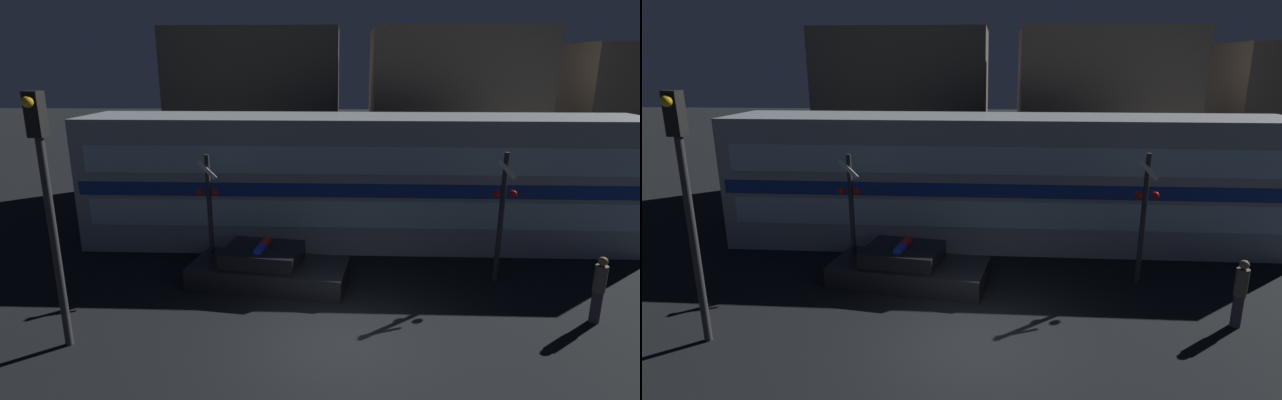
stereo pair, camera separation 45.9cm
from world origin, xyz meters
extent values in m
plane|color=black|center=(0.00, 0.00, 0.00)|extent=(120.00, 120.00, 0.00)
cube|color=#999EA5|center=(0.75, 6.95, 2.19)|extent=(18.66, 2.97, 4.38)
cube|color=#193899|center=(0.75, 5.46, 2.19)|extent=(18.28, 0.03, 0.44)
cube|color=silver|center=(0.75, 5.46, 1.40)|extent=(17.72, 0.02, 0.88)
cube|color=silver|center=(0.75, 5.46, 3.15)|extent=(17.72, 0.02, 0.88)
cube|color=black|center=(-1.97, 3.25, 0.31)|extent=(4.58, 2.46, 0.61)
cube|color=black|center=(-2.14, 3.28, 0.84)|extent=(2.31, 1.92, 0.45)
cube|color=blue|center=(-2.18, 3.00, 1.12)|extent=(0.28, 0.58, 0.12)
cube|color=red|center=(-2.10, 3.55, 1.12)|extent=(0.28, 0.58, 0.12)
cylinder|color=#3F384C|center=(6.19, 1.37, 0.40)|extent=(0.24, 0.24, 0.80)
cylinder|color=#595147|center=(6.19, 1.37, 1.13)|extent=(0.28, 0.28, 0.67)
sphere|color=#8C664C|center=(6.19, 1.37, 1.57)|extent=(0.22, 0.22, 0.22)
cylinder|color=#2D2D33|center=(4.50, 3.71, 1.87)|extent=(0.14, 0.14, 3.74)
sphere|color=red|center=(4.28, 3.57, 2.62)|extent=(0.20, 0.20, 0.20)
sphere|color=red|center=(4.73, 3.57, 2.62)|extent=(0.20, 0.20, 0.20)
cube|color=white|center=(4.50, 3.62, 3.29)|extent=(0.58, 0.03, 0.58)
cylinder|color=#2D2D33|center=(-3.80, 4.06, 1.78)|extent=(0.14, 0.14, 3.55)
sphere|color=red|center=(-4.02, 3.93, 2.49)|extent=(0.20, 0.20, 0.20)
sphere|color=red|center=(-3.58, 3.93, 2.49)|extent=(0.20, 0.20, 0.20)
cube|color=white|center=(-3.80, 3.97, 3.13)|extent=(0.58, 0.03, 0.58)
cylinder|color=#2D2D33|center=(-5.99, -0.14, 2.32)|extent=(0.17, 0.17, 4.64)
cube|color=black|center=(-5.99, -0.14, 5.09)|extent=(0.30, 0.30, 0.90)
sphere|color=gold|center=(-5.99, -0.34, 5.34)|extent=(0.23, 0.23, 0.23)
cube|color=#47423D|center=(-4.06, 15.01, 3.82)|extent=(7.88, 5.20, 7.65)
cube|color=#726656|center=(5.10, 13.42, 3.78)|extent=(7.41, 4.17, 7.57)
camera|label=1|loc=(0.01, -9.78, 6.04)|focal=28.00mm
camera|label=2|loc=(0.46, -9.76, 6.04)|focal=28.00mm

